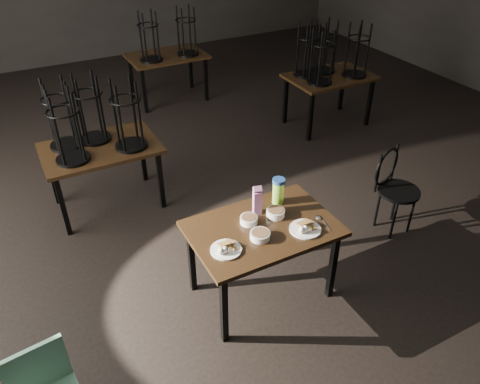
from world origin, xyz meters
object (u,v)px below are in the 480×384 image
juice_carton (257,201)px  bentwood_chair (393,184)px  water_bottle (278,191)px  main_table (263,234)px

juice_carton → bentwood_chair: juice_carton is taller
water_bottle → bentwood_chair: size_ratio=0.27×
bentwood_chair → juice_carton: bearing=163.3°
main_table → water_bottle: water_bottle is taller
water_bottle → juice_carton: bearing=-169.0°
juice_carton → water_bottle: (0.23, 0.05, -0.00)m
main_table → juice_carton: bearing=75.0°
juice_carton → bentwood_chair: (1.61, 0.02, -0.34)m
main_table → water_bottle: (0.28, 0.23, 0.20)m
main_table → bentwood_chair: (1.66, 0.21, -0.14)m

